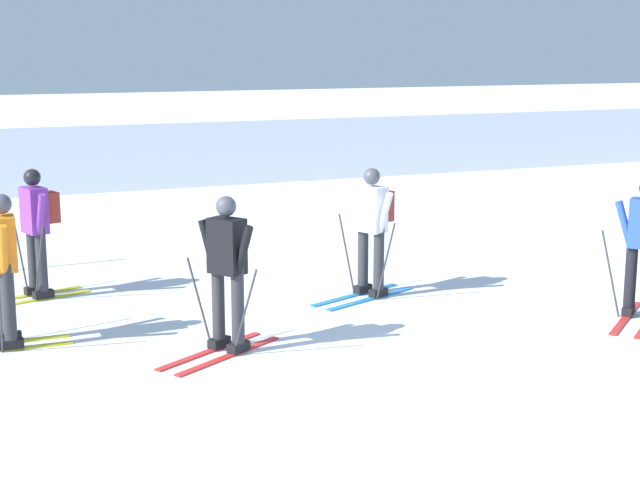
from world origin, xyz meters
The scene contains 6 objects.
ground_plane centered at (0.00, 0.00, 0.00)m, with size 120.00×120.00×0.00m, color silver.
far_snow_ridge centered at (0.00, 18.54, 0.76)m, with size 80.00×7.90×1.52m, color silver.
skier_orange centered at (-3.78, 3.71, 0.92)m, with size 1.61×1.00×1.71m.
skier_purple centered at (-3.20, 5.77, 0.95)m, with size 1.64×0.97×1.71m.
skier_white centered at (0.88, 4.16, 0.96)m, with size 1.62×0.96×1.71m.
skier_black centered at (-1.59, 2.63, 0.92)m, with size 1.56×1.15×1.71m.
Camera 1 is at (-4.53, -7.01, 3.29)m, focal length 53.92 mm.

